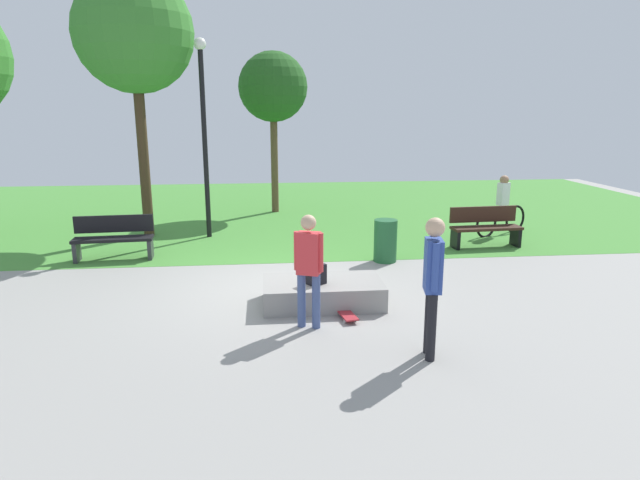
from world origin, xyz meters
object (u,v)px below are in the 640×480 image
Objects in this scene: skater_performing_trick at (433,276)px; trash_bin at (385,241)px; skater_watching at (309,263)px; park_bench_far_right at (485,226)px; tree_slender_maple at (273,88)px; backpack_on_ledge at (316,274)px; concrete_ledge at (323,293)px; park_bench_far_left at (114,237)px; tree_broad_elm at (134,34)px; skateboard_by_ledge at (344,311)px; lamp_post at (204,121)px; cyclist_on_bicycle at (502,210)px.

skater_performing_trick is 2.06× the size of trash_bin.
skater_performing_trick is at bearing -37.55° from skater_watching.
park_bench_far_right is 7.47m from tree_slender_maple.
trash_bin is (1.68, 2.51, -0.11)m from backpack_on_ledge.
tree_slender_maple is at bearing 94.05° from concrete_ledge.
skater_watching is at bearing -47.15° from park_bench_far_left.
tree_broad_elm is 7.01× the size of trash_bin.
skater_performing_trick is at bearing -89.47° from backpack_on_ledge.
skater_watching is 1.02× the size of park_bench_far_left.
concrete_ledge reaches higher than skateboard_by_ledge.
tree_broad_elm is (-3.68, 5.43, 4.21)m from backpack_on_ledge.
tree_slender_maple reaches higher than skateboard_by_ledge.
skater_watching is 9.56m from tree_slender_maple.
lamp_post is at bearing 114.52° from concrete_ledge.
skater_performing_trick is at bearing -80.44° from tree_slender_maple.
skater_watching is 1.14m from skateboard_by_ledge.
park_bench_far_left is at bearing -124.35° from tree_slender_maple.
cyclist_on_bicycle is at bearing 46.98° from skateboard_by_ledge.
park_bench_far_left reaches higher than concrete_ledge.
skater_performing_trick is at bearing -59.72° from skateboard_by_ledge.
concrete_ledge is 0.61m from skateboard_by_ledge.
tree_slender_maple is 2.88× the size of cyclist_on_bicycle.
lamp_post is at bearing -117.97° from tree_slender_maple.
trash_bin reaches higher than skateboard_by_ledge.
tree_slender_maple reaches higher than park_bench_far_right.
skater_watching reaches higher than park_bench_far_left.
tree_slender_maple reaches higher than lamp_post.
lamp_post reaches higher than skater_performing_trick.
trash_bin is (2.14, -5.85, -3.25)m from tree_slender_maple.
tree_slender_maple is at bearing 99.56° from skater_performing_trick.
park_bench_far_left is 1.00× the size of park_bench_far_right.
skateboard_by_ledge is 5.49m from park_bench_far_right.
skater_performing_trick is 2.01m from skateboard_by_ledge.
tree_broad_elm is 3.74× the size of cyclist_on_bicycle.
tree_broad_elm reaches higher than park_bench_far_right.
park_bench_far_right is at bearing 39.44° from concrete_ledge.
skateboard_by_ledge is 6.70m from lamp_post.
lamp_post is 5.32× the size of trash_bin.
trash_bin is 0.53× the size of cyclist_on_bicycle.
skater_watching reaches higher than trash_bin.
cyclist_on_bicycle is at bearing -3.67° from lamp_post.
skater_watching is at bearing -134.14° from cyclist_on_bicycle.
tree_broad_elm reaches higher than backpack_on_ledge.
tree_broad_elm is at bearing 91.22° from backpack_on_ledge.
park_bench_far_left is (-4.07, 3.14, 0.29)m from concrete_ledge.
concrete_ledge is at bearing 119.39° from skater_performing_trick.
skater_watching is (-0.30, -0.92, 0.77)m from concrete_ledge.
tree_slender_maple reaches higher than skater_watching.
lamp_post is 5.23m from trash_bin.
skater_performing_trick is 10.74m from tree_slender_maple.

